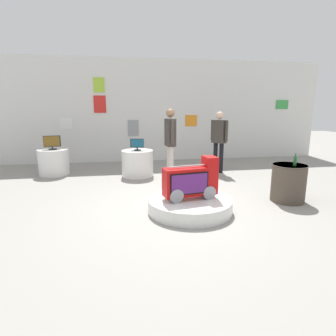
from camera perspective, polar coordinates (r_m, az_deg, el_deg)
The scene contains 12 objects.
ground_plane at distance 5.21m, azimuth 2.73°, elevation -8.00°, with size 30.00×30.00×0.00m, color gray.
back_wall_display at distance 9.58m, azimuth -3.35°, elevation 11.64°, with size 12.12×0.13×3.39m.
main_display_pedestal at distance 4.98m, azimuth 4.52°, elevation -7.58°, with size 1.49×1.49×0.23m, color silver.
novelty_firetruck_tv at distance 4.86m, azimuth 4.81°, elevation -2.99°, with size 0.99×0.46×0.74m.
display_pedestal_left_rear at distance 7.47m, azimuth -6.30°, elevation 0.99°, with size 0.84×0.84×0.70m, color silver.
tv_on_left_rear at distance 7.38m, azimuth -6.38°, elevation 4.89°, with size 0.36×0.19×0.31m.
display_pedestal_center_rear at distance 8.21m, azimuth -22.50°, elevation 1.15°, with size 0.81×0.81×0.70m, color silver.
tv_on_center_rear at distance 8.13m, azimuth -22.83°, elevation 4.90°, with size 0.43×0.22×0.37m.
side_table_round at distance 5.91m, azimuth 23.60°, elevation -2.77°, with size 0.67×0.67×0.73m.
bottle_on_side_table at distance 5.73m, azimuth 24.74°, elevation 1.35°, with size 0.06×0.06×0.24m.
shopper_browsing_near_truck at distance 7.90m, azimuth 10.47°, elevation 6.24°, with size 0.38×0.48×1.71m.
shopper_browsing_rear at distance 6.61m, azimuth 0.45°, elevation 5.76°, with size 0.22×0.56×1.79m.
Camera 1 is at (-1.06, -4.77, 1.81)m, focal length 29.54 mm.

